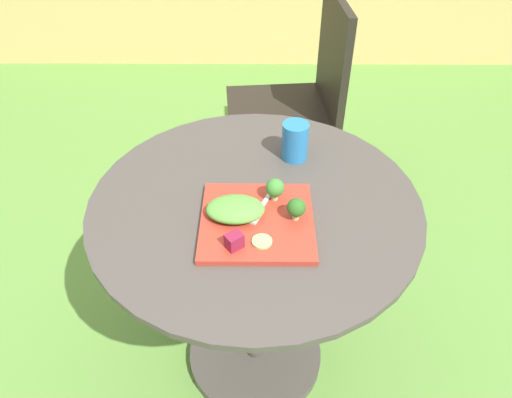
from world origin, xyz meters
TOP-DOWN VIEW (x-y plane):
  - ground_plane at (0.00, 0.00)m, footprint 12.00×12.00m
  - patio_table at (0.00, 0.00)m, footprint 0.82×0.82m
  - patio_chair at (0.19, 0.89)m, footprint 0.48×0.48m
  - salad_plate at (0.01, -0.08)m, footprint 0.26×0.26m
  - drinking_glass at (0.11, 0.18)m, footprint 0.07×0.07m
  - fork at (0.02, -0.04)m, footprint 0.08×0.15m
  - lettuce_mound at (-0.04, -0.07)m, footprint 0.14×0.10m
  - broccoli_floret_0 at (0.05, -0.01)m, footprint 0.05×0.05m
  - broccoli_floret_1 at (0.09, -0.08)m, footprint 0.04×0.04m
  - cucumber_slice_0 at (0.02, -0.16)m, footprint 0.05×0.05m
  - beet_chunk_0 at (-0.04, -0.17)m, footprint 0.05×0.04m

SIDE VIEW (x-z plane):
  - ground_plane at x=0.00m, z-range 0.00..0.00m
  - patio_table at x=0.00m, z-range 0.07..0.78m
  - patio_chair at x=0.19m, z-range 0.08..0.98m
  - salad_plate at x=0.01m, z-range 0.71..0.72m
  - fork at x=0.02m, z-range 0.72..0.73m
  - cucumber_slice_0 at x=0.02m, z-range 0.72..0.73m
  - beet_chunk_0 at x=-0.04m, z-range 0.72..0.76m
  - lettuce_mound at x=-0.04m, z-range 0.72..0.76m
  - drinking_glass at x=0.11m, z-range 0.70..0.81m
  - broccoli_floret_1 at x=0.09m, z-range 0.73..0.78m
  - broccoli_floret_0 at x=0.05m, z-range 0.73..0.78m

